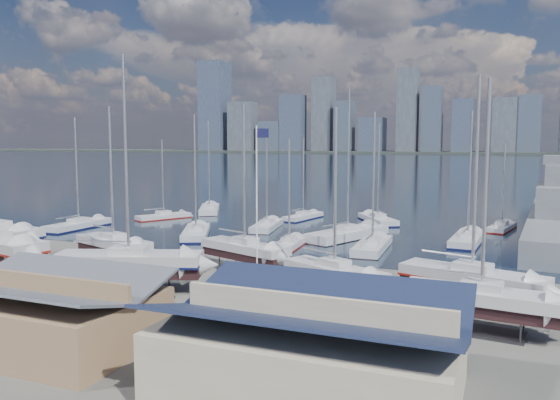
% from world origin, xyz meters
% --- Properties ---
extents(ground, '(1400.00, 1400.00, 0.00)m').
position_xyz_m(ground, '(0.00, -10.00, 0.00)').
color(ground, '#605E59').
rests_on(ground, ground).
extents(water, '(1400.00, 600.00, 0.40)m').
position_xyz_m(water, '(0.00, 300.00, -0.15)').
color(water, '#1B2F3E').
rests_on(water, ground).
extents(far_shore, '(1400.00, 80.00, 2.20)m').
position_xyz_m(far_shore, '(0.00, 560.00, 1.10)').
color(far_shore, '#2D332D').
rests_on(far_shore, ground).
extents(skyline, '(639.14, 43.80, 107.69)m').
position_xyz_m(skyline, '(-7.83, 553.76, 39.09)').
color(skyline, '#475166').
rests_on(skyline, far_shore).
extents(shed_grey, '(12.60, 8.40, 4.17)m').
position_xyz_m(shed_grey, '(0.00, -26.00, 2.15)').
color(shed_grey, '#8C6B4C').
rests_on(shed_grey, ground).
extents(shed_blue, '(13.65, 9.45, 4.71)m').
position_xyz_m(shed_blue, '(16.00, -26.00, 2.42)').
color(shed_blue, '#BFB293').
rests_on(shed_blue, ground).
extents(sailboat_cradle_2, '(9.33, 5.27, 14.78)m').
position_xyz_m(sailboat_cradle_2, '(-9.59, -8.26, 2.01)').
color(sailboat_cradle_2, '#2D2D33').
rests_on(sailboat_cradle_2, ground).
extents(sailboat_cradle_3, '(11.70, 6.93, 18.10)m').
position_xyz_m(sailboat_cradle_3, '(-2.79, -14.83, 2.18)').
color(sailboat_cradle_3, '#2D2D33').
rests_on(sailboat_cradle_3, ground).
extents(sailboat_cradle_4, '(9.36, 5.56, 14.86)m').
position_xyz_m(sailboat_cradle_4, '(2.80, -5.81, 2.02)').
color(sailboat_cradle_4, '#2D2D33').
rests_on(sailboat_cradle_4, ground).
extents(sailboat_cradle_5, '(8.74, 5.92, 13.99)m').
position_xyz_m(sailboat_cradle_5, '(12.69, -11.22, 1.97)').
color(sailboat_cradle_5, '#2D2D33').
rests_on(sailboat_cradle_5, ground).
extents(sailboat_cradle_6, '(10.28, 5.67, 16.01)m').
position_xyz_m(sailboat_cradle_6, '(22.13, -9.78, 2.07)').
color(sailboat_cradle_6, '#2D2D33').
rests_on(sailboat_cradle_6, ground).
extents(sailboat_cradle_7, '(9.55, 3.72, 15.25)m').
position_xyz_m(sailboat_cradle_7, '(22.89, -14.59, 2.04)').
color(sailboat_cradle_7, '#2D2D33').
rests_on(sailboat_cradle_7, ground).
extents(sailboat_moored_0, '(3.09, 10.41, 15.49)m').
position_xyz_m(sailboat_moored_0, '(-28.53, 7.98, 0.31)').
color(sailboat_moored_0, black).
rests_on(sailboat_moored_0, water).
extents(sailboat_moored_1, '(6.03, 8.48, 12.51)m').
position_xyz_m(sailboat_moored_1, '(-23.22, 19.99, 0.31)').
color(sailboat_moored_1, black).
rests_on(sailboat_moored_1, water).
extents(sailboat_moored_2, '(7.28, 10.65, 15.76)m').
position_xyz_m(sailboat_moored_2, '(-20.75, 29.62, 0.32)').
color(sailboat_moored_2, black).
rests_on(sailboat_moored_2, water).
extents(sailboat_moored_3, '(7.25, 10.66, 15.62)m').
position_xyz_m(sailboat_moored_3, '(-10.68, 8.43, 0.31)').
color(sailboat_moored_3, black).
rests_on(sailboat_moored_3, water).
extents(sailboat_moored_4, '(4.26, 9.68, 14.13)m').
position_xyz_m(sailboat_moored_4, '(-4.96, 17.08, 0.32)').
color(sailboat_moored_4, black).
rests_on(sailboat_moored_4, water).
extents(sailboat_moored_5, '(3.95, 8.80, 12.72)m').
position_xyz_m(sailboat_moored_5, '(-3.60, 27.64, 0.31)').
color(sailboat_moored_5, black).
rests_on(sailboat_moored_5, water).
extents(sailboat_moored_6, '(3.03, 8.50, 12.45)m').
position_xyz_m(sailboat_moored_6, '(2.46, 6.07, 0.31)').
color(sailboat_moored_6, black).
rests_on(sailboat_moored_6, water).
extents(sailboat_moored_7, '(7.85, 12.82, 18.75)m').
position_xyz_m(sailboat_moored_7, '(6.91, 14.06, 0.33)').
color(sailboat_moored_7, black).
rests_on(sailboat_moored_7, water).
extents(sailboat_moored_8, '(7.62, 9.93, 14.88)m').
position_xyz_m(sailboat_moored_8, '(7.47, 28.51, 0.31)').
color(sailboat_moored_8, black).
rests_on(sailboat_moored_8, water).
extents(sailboat_moored_9, '(3.35, 10.34, 15.42)m').
position_xyz_m(sailboat_moored_9, '(11.24, 8.13, 0.32)').
color(sailboat_moored_9, black).
rests_on(sailboat_moored_9, water).
extents(sailboat_moored_10, '(3.73, 10.73, 15.76)m').
position_xyz_m(sailboat_moored_10, '(20.46, 16.35, 0.31)').
color(sailboat_moored_10, black).
rests_on(sailboat_moored_10, water).
extents(sailboat_moored_11, '(3.94, 8.30, 11.96)m').
position_xyz_m(sailboat_moored_11, '(24.07, 27.91, 0.31)').
color(sailboat_moored_11, black).
rests_on(sailboat_moored_11, water).
extents(car_a, '(2.39, 4.24, 1.36)m').
position_xyz_m(car_a, '(-11.00, -18.83, 0.68)').
color(car_a, gray).
rests_on(car_a, ground).
extents(car_b, '(5.19, 2.67, 1.63)m').
position_xyz_m(car_b, '(0.28, -21.07, 0.81)').
color(car_b, gray).
rests_on(car_b, ground).
extents(car_c, '(3.97, 6.25, 1.61)m').
position_xyz_m(car_c, '(-1.71, -20.49, 0.80)').
color(car_c, gray).
rests_on(car_c, ground).
extents(car_d, '(2.77, 4.93, 1.35)m').
position_xyz_m(car_d, '(3.50, -21.00, 0.67)').
color(car_d, gray).
rests_on(car_d, ground).
extents(flagpole, '(1.14, 0.12, 12.91)m').
position_xyz_m(flagpole, '(5.12, -8.03, 7.50)').
color(flagpole, white).
rests_on(flagpole, ground).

